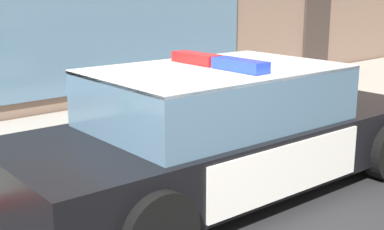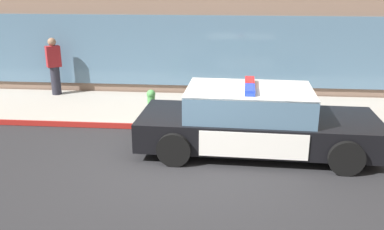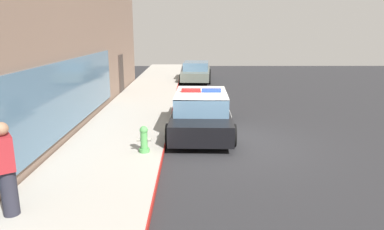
{
  "view_description": "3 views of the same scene",
  "coord_description": "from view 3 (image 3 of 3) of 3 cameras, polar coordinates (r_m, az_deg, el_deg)",
  "views": [
    {
      "loc": [
        -2.36,
        -3.0,
        2.18
      ],
      "look_at": [
        1.41,
        1.29,
        0.78
      ],
      "focal_mm": 48.97,
      "sensor_mm": 36.0,
      "label": 1
    },
    {
      "loc": [
        0.94,
        -7.63,
        3.56
      ],
      "look_at": [
        0.13,
        1.39,
        0.59
      ],
      "focal_mm": 39.57,
      "sensor_mm": 36.0,
      "label": 2
    },
    {
      "loc": [
        -9.99,
        1.22,
        3.36
      ],
      "look_at": [
        0.02,
        1.16,
        0.93
      ],
      "focal_mm": 32.73,
      "sensor_mm": 36.0,
      "label": 3
    }
  ],
  "objects": [
    {
      "name": "sidewalk",
      "position": [
        10.74,
        -12.22,
        -4.49
      ],
      "size": [
        48.0,
        2.91,
        0.15
      ],
      "primitive_type": "cube",
      "color": "#A39E93",
      "rests_on": "ground"
    },
    {
      "name": "fire_hydrant",
      "position": [
        9.51,
        -7.82,
        -3.98
      ],
      "size": [
        0.34,
        0.39,
        0.73
      ],
      "color": "#4C994C",
      "rests_on": "sidewalk"
    },
    {
      "name": "police_cruiser",
      "position": [
        11.8,
        1.49,
        0.51
      ],
      "size": [
        5.01,
        2.21,
        1.49
      ],
      "rotation": [
        0.0,
        0.0,
        -0.03
      ],
      "color": "black",
      "rests_on": "ground"
    },
    {
      "name": "curb_red_paint",
      "position": [
        10.54,
        -4.33,
        -4.56
      ],
      "size": [
        28.8,
        0.04,
        0.14
      ],
      "primitive_type": "cube",
      "color": "maroon",
      "rests_on": "ground"
    },
    {
      "name": "car_down_street",
      "position": [
        23.92,
        0.67,
        7.1
      ],
      "size": [
        4.75,
        2.23,
        1.29
      ],
      "rotation": [
        0.0,
        0.0,
        -0.06
      ],
      "color": "#596056",
      "rests_on": "ground"
    },
    {
      "name": "ground",
      "position": [
        10.61,
        6.31,
        -4.91
      ],
      "size": [
        48.0,
        48.0,
        0.0
      ],
      "primitive_type": "plane",
      "color": "#262628"
    },
    {
      "name": "pedestrian_on_sidewalk",
      "position": [
        6.94,
        -28.01,
        -7.81
      ],
      "size": [
        0.48,
        0.44,
        1.71
      ],
      "rotation": [
        0.0,
        0.0,
        2.18
      ],
      "color": "#23232D",
      "rests_on": "sidewalk"
    }
  ]
}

